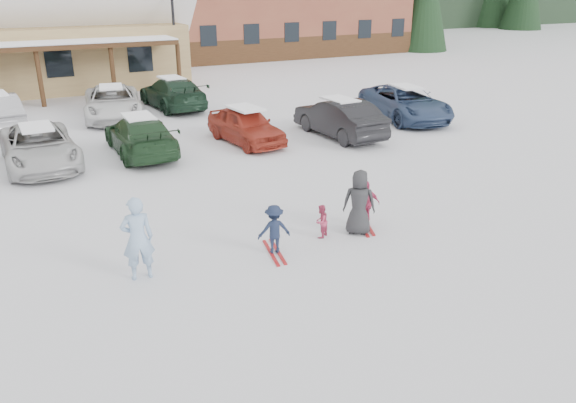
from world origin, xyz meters
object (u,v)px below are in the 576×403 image
lamp_post (174,25)px  adult_skier (138,239)px  parked_car_3 (140,135)px  parked_car_5 (339,118)px  parked_car_11 (173,93)px  toddler_red (321,221)px  parked_car_2 (39,147)px  bystander_dark (359,202)px  parked_car_10 (113,103)px  parked_car_6 (405,103)px  parked_car_4 (246,125)px  child_magenta (366,204)px  child_navy (274,229)px

lamp_post → adult_skier: bearing=-108.7°
parked_car_3 → parked_car_5: parked_car_5 is taller
adult_skier → parked_car_11: (5.62, 16.74, -0.17)m
toddler_red → parked_car_2: bearing=-91.1°
toddler_red → adult_skier: bearing=-31.9°
adult_skier → parked_car_3: (2.26, 9.38, -0.23)m
toddler_red → parked_car_2: (-5.69, 9.46, 0.27)m
toddler_red → bystander_dark: 1.07m
lamp_post → parked_car_3: (-5.33, -13.10, -2.88)m
parked_car_2 → parked_car_10: parked_car_10 is taller
parked_car_10 → parked_car_11: parked_car_11 is taller
adult_skier → bystander_dark: (5.47, -0.19, -0.10)m
parked_car_6 → parked_car_11: parked_car_11 is taller
parked_car_3 → parked_car_4: size_ratio=1.18×
adult_skier → parked_car_6: bearing=-142.3°
parked_car_10 → parked_car_11: size_ratio=1.02×
lamp_post → parked_car_5: bearing=-79.9°
parked_car_4 → parked_car_10: 7.76m
parked_car_11 → toddler_red: bearing=82.1°
adult_skier → child_magenta: bearing=-174.5°
lamp_post → parked_car_10: lamp_post is taller
toddler_red → parked_car_2: parked_car_2 is taller
parked_car_5 → parked_car_11: size_ratio=0.89×
parked_car_2 → parked_car_3: 3.44m
adult_skier → parked_car_10: bearing=-94.4°
bystander_dark → parked_car_2: (-6.66, 9.67, -0.14)m
child_navy → lamp_post: bearing=-90.2°
bystander_dark → child_navy: bearing=37.0°
parked_car_5 → parked_car_11: 9.66m
adult_skier → parked_car_10: 15.96m
toddler_red → parked_car_11: size_ratio=0.16×
child_magenta → parked_car_2: (-7.07, 9.38, 0.08)m
parked_car_4 → parked_car_11: size_ratio=0.79×
lamp_post → child_navy: size_ratio=5.29×
child_magenta → parked_car_3: parked_car_3 is taller
parked_car_2 → bystander_dark: bearing=-57.0°
adult_skier → child_navy: bearing=-179.7°
parked_car_3 → parked_car_5: size_ratio=1.04×
parked_car_4 → parked_car_5: 3.90m
lamp_post → bystander_dark: (-2.12, -22.67, -2.75)m
child_navy → parked_car_10: parked_car_10 is taller
adult_skier → child_magenta: adult_skier is taller
parked_car_4 → lamp_post: bearing=77.8°
parked_car_5 → child_magenta: bearing=59.5°
parked_car_3 → bystander_dark: bearing=109.0°
child_magenta → parked_car_10: 16.03m
toddler_red → parked_car_6: parked_car_6 is taller
child_navy → bystander_dark: 2.40m
parked_car_6 → child_navy: bearing=-130.9°
toddler_red → parked_car_6: size_ratio=0.16×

